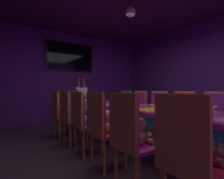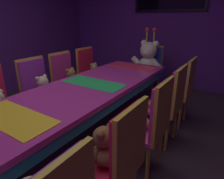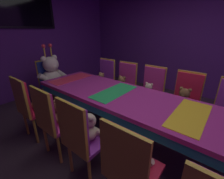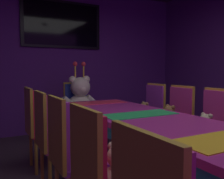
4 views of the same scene
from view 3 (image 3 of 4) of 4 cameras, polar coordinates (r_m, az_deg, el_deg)
ground_plane at (r=2.37m, az=11.27°, el=-20.80°), size 7.90×7.90×0.00m
wall_back at (r=4.25m, az=-30.31°, el=16.46°), size 5.20×0.12×2.80m
wall_right at (r=4.27m, az=30.32°, el=16.47°), size 0.12×6.40×2.80m
banquet_table at (r=1.99m, az=12.65°, el=-6.67°), size 0.90×3.61×0.75m
chair_left_2 at (r=1.33m, az=6.01°, el=-26.66°), size 0.42×0.41×0.98m
teddy_left_2 at (r=1.43m, az=9.44°, el=-23.48°), size 0.24×0.30×0.29m
chair_left_3 at (r=1.63m, az=-12.33°, el=-16.30°), size 0.42×0.41×0.98m
teddy_left_3 at (r=1.71m, az=-8.44°, el=-14.19°), size 0.26×0.33×0.32m
chair_left_4 at (r=2.01m, az=-22.34°, el=-9.61°), size 0.42×0.41×0.98m
teddy_left_4 at (r=2.07m, az=-18.84°, el=-8.32°), size 0.25×0.32×0.31m
chair_left_5 at (r=2.50m, az=-29.30°, el=-4.59°), size 0.42×0.41×0.98m
teddy_left_5 at (r=2.55m, az=-26.31°, el=-4.01°), size 0.22×0.29×0.27m
chair_right_2 at (r=2.69m, az=26.24°, el=-2.25°), size 0.42×0.41×0.98m
teddy_right_2 at (r=2.55m, az=25.44°, el=-3.34°), size 0.26×0.34×0.32m
chair_right_3 at (r=2.85m, az=14.85°, el=0.69°), size 0.42×0.41×0.98m
teddy_right_3 at (r=2.74m, az=13.55°, el=-0.61°), size 0.22×0.28×0.26m
chair_right_4 at (r=3.10m, az=5.16°, el=3.06°), size 0.42×0.41×0.98m
teddy_right_4 at (r=3.00m, az=3.61°, el=2.08°), size 0.23×0.30×0.28m
chair_right_5 at (r=3.43m, az=-2.53°, el=4.97°), size 0.42×0.41×0.98m
teddy_right_5 at (r=3.34m, az=-4.14°, el=3.97°), size 0.21×0.28×0.26m
throne_chair at (r=3.61m, az=-22.78°, el=4.13°), size 0.41×0.42×0.98m
king_teddy_bear at (r=3.43m, az=-21.73°, el=5.84°), size 0.67×0.52×0.87m
wall_tv at (r=4.19m, az=-31.63°, el=25.26°), size 1.52×0.06×0.88m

